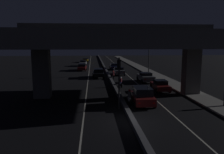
{
  "coord_description": "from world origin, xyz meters",
  "views": [
    {
      "loc": [
        -2.99,
        -16.03,
        5.99
      ],
      "look_at": [
        -0.26,
        14.61,
        1.35
      ],
      "focal_mm": 35.0,
      "sensor_mm": 36.0,
      "label": 1
    }
  ],
  "objects_px": {
    "car_grey_third": "(145,77)",
    "motorcycle_black_filtering_far": "(113,76)",
    "motorcycle_white_filtering_near": "(129,98)",
    "car_dark_blue_fifth": "(114,66)",
    "car_silver_third_oncoming": "(83,63)",
    "car_taxi_yellow_fourth_oncoming": "(85,60)",
    "car_dark_red_second_oncoming": "(82,67)",
    "car_dark_red_lead": "(142,96)",
    "car_grey_fourth": "(119,71)",
    "motorcycle_blue_filtering_mid": "(121,83)",
    "car_black_lead_oncoming": "(98,73)",
    "street_lamp": "(147,51)",
    "traffic_light_left_of_median": "(119,74)",
    "car_dark_red_second": "(160,85)"
  },
  "relations": [
    {
      "from": "street_lamp",
      "to": "car_silver_third_oncoming",
      "type": "distance_m",
      "value": 22.91
    },
    {
      "from": "car_dark_blue_fifth",
      "to": "motorcycle_white_filtering_near",
      "type": "height_order",
      "value": "motorcycle_white_filtering_near"
    },
    {
      "from": "car_black_lead_oncoming",
      "to": "car_dark_red_second_oncoming",
      "type": "bearing_deg",
      "value": -165.2
    },
    {
      "from": "motorcycle_blue_filtering_mid",
      "to": "traffic_light_left_of_median",
      "type": "bearing_deg",
      "value": 168.86
    },
    {
      "from": "traffic_light_left_of_median",
      "to": "car_black_lead_oncoming",
      "type": "height_order",
      "value": "traffic_light_left_of_median"
    },
    {
      "from": "traffic_light_left_of_median",
      "to": "car_dark_red_second_oncoming",
      "type": "distance_m",
      "value": 31.26
    },
    {
      "from": "motorcycle_white_filtering_near",
      "to": "car_silver_third_oncoming",
      "type": "bearing_deg",
      "value": 10.76
    },
    {
      "from": "car_dark_red_lead",
      "to": "motorcycle_black_filtering_far",
      "type": "distance_m",
      "value": 16.1
    },
    {
      "from": "car_grey_fourth",
      "to": "car_dark_red_second_oncoming",
      "type": "relative_size",
      "value": 0.93
    },
    {
      "from": "motorcycle_white_filtering_near",
      "to": "car_dark_blue_fifth",
      "type": "bearing_deg",
      "value": -0.95
    },
    {
      "from": "car_dark_red_lead",
      "to": "motorcycle_white_filtering_near",
      "type": "relative_size",
      "value": 2.24
    },
    {
      "from": "car_black_lead_oncoming",
      "to": "motorcycle_black_filtering_far",
      "type": "height_order",
      "value": "car_black_lead_oncoming"
    },
    {
      "from": "car_dark_red_second",
      "to": "car_silver_third_oncoming",
      "type": "xyz_separation_m",
      "value": [
        -11.31,
        33.6,
        0.12
      ]
    },
    {
      "from": "car_dark_red_lead",
      "to": "car_grey_third",
      "type": "xyz_separation_m",
      "value": [
        3.48,
        12.97,
        -0.11
      ]
    },
    {
      "from": "car_grey_third",
      "to": "motorcycle_white_filtering_near",
      "type": "height_order",
      "value": "car_grey_third"
    },
    {
      "from": "car_dark_red_second_oncoming",
      "to": "motorcycle_white_filtering_near",
      "type": "relative_size",
      "value": 2.57
    },
    {
      "from": "traffic_light_left_of_median",
      "to": "motorcycle_blue_filtering_mid",
      "type": "relative_size",
      "value": 2.68
    },
    {
      "from": "car_black_lead_oncoming",
      "to": "street_lamp",
      "type": "bearing_deg",
      "value": 107.44
    },
    {
      "from": "car_dark_blue_fifth",
      "to": "car_grey_third",
      "type": "bearing_deg",
      "value": -169.37
    },
    {
      "from": "street_lamp",
      "to": "car_black_lead_oncoming",
      "type": "relative_size",
      "value": 1.84
    },
    {
      "from": "car_dark_red_lead",
      "to": "car_grey_fourth",
      "type": "xyz_separation_m",
      "value": [
        0.24,
        21.6,
        -0.13
      ]
    },
    {
      "from": "motorcycle_blue_filtering_mid",
      "to": "car_black_lead_oncoming",
      "type": "bearing_deg",
      "value": 15.35
    },
    {
      "from": "car_grey_third",
      "to": "car_silver_third_oncoming",
      "type": "relative_size",
      "value": 1.03
    },
    {
      "from": "motorcycle_blue_filtering_mid",
      "to": "motorcycle_black_filtering_far",
      "type": "bearing_deg",
      "value": 0.74
    },
    {
      "from": "car_grey_fourth",
      "to": "car_silver_third_oncoming",
      "type": "relative_size",
      "value": 1.06
    },
    {
      "from": "motorcycle_black_filtering_far",
      "to": "motorcycle_blue_filtering_mid",
      "type": "bearing_deg",
      "value": -172.62
    },
    {
      "from": "car_silver_third_oncoming",
      "to": "car_taxi_yellow_fourth_oncoming",
      "type": "distance_m",
      "value": 12.34
    },
    {
      "from": "car_grey_third",
      "to": "car_dark_red_second_oncoming",
      "type": "distance_m",
      "value": 19.74
    },
    {
      "from": "car_grey_third",
      "to": "motorcycle_black_filtering_far",
      "type": "bearing_deg",
      "value": 55.22
    },
    {
      "from": "car_dark_blue_fifth",
      "to": "motorcycle_blue_filtering_mid",
      "type": "distance_m",
      "value": 21.25
    },
    {
      "from": "car_grey_third",
      "to": "car_taxi_yellow_fourth_oncoming",
      "type": "xyz_separation_m",
      "value": [
        -10.81,
        39.24,
        -0.11
      ]
    },
    {
      "from": "car_dark_blue_fifth",
      "to": "car_dark_red_second_oncoming",
      "type": "distance_m",
      "value": 7.55
    },
    {
      "from": "motorcycle_white_filtering_near",
      "to": "car_dark_red_lead",
      "type": "bearing_deg",
      "value": -102.94
    },
    {
      "from": "street_lamp",
      "to": "car_taxi_yellow_fourth_oncoming",
      "type": "height_order",
      "value": "street_lamp"
    },
    {
      "from": "car_taxi_yellow_fourth_oncoming",
      "to": "car_silver_third_oncoming",
      "type": "bearing_deg",
      "value": 1.03
    },
    {
      "from": "car_black_lead_oncoming",
      "to": "car_dark_red_second_oncoming",
      "type": "height_order",
      "value": "car_black_lead_oncoming"
    },
    {
      "from": "car_grey_third",
      "to": "car_black_lead_oncoming",
      "type": "height_order",
      "value": "car_black_lead_oncoming"
    },
    {
      "from": "traffic_light_left_of_median",
      "to": "car_dark_red_second",
      "type": "bearing_deg",
      "value": 50.13
    },
    {
      "from": "traffic_light_left_of_median",
      "to": "motorcycle_black_filtering_far",
      "type": "relative_size",
      "value": 2.61
    },
    {
      "from": "motorcycle_white_filtering_near",
      "to": "motorcycle_blue_filtering_mid",
      "type": "distance_m",
      "value": 8.88
    },
    {
      "from": "traffic_light_left_of_median",
      "to": "car_dark_red_lead",
      "type": "bearing_deg",
      "value": 27.18
    },
    {
      "from": "car_grey_fourth",
      "to": "car_black_lead_oncoming",
      "type": "height_order",
      "value": "car_black_lead_oncoming"
    },
    {
      "from": "car_dark_red_lead",
      "to": "motorcycle_white_filtering_near",
      "type": "height_order",
      "value": "car_dark_red_lead"
    },
    {
      "from": "car_grey_fourth",
      "to": "car_silver_third_oncoming",
      "type": "xyz_separation_m",
      "value": [
        -7.75,
        18.27,
        0.05
      ]
    },
    {
      "from": "motorcycle_white_filtering_near",
      "to": "motorcycle_black_filtering_far",
      "type": "xyz_separation_m",
      "value": [
        -0.15,
        15.71,
        -0.01
      ]
    },
    {
      "from": "car_silver_third_oncoming",
      "to": "car_taxi_yellow_fourth_oncoming",
      "type": "relative_size",
      "value": 1.04
    },
    {
      "from": "car_grey_fourth",
      "to": "motorcycle_blue_filtering_mid",
      "type": "height_order",
      "value": "car_grey_fourth"
    },
    {
      "from": "car_grey_fourth",
      "to": "car_silver_third_oncoming",
      "type": "height_order",
      "value": "car_silver_third_oncoming"
    },
    {
      "from": "car_dark_red_lead",
      "to": "car_black_lead_oncoming",
      "type": "height_order",
      "value": "car_dark_red_lead"
    },
    {
      "from": "traffic_light_left_of_median",
      "to": "car_grey_third",
      "type": "relative_size",
      "value": 1.08
    }
  ]
}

